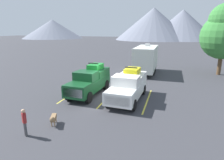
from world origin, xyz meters
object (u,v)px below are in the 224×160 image
pickup_truck_a (90,80)px  person_a (24,121)px  pickup_truck_b (128,86)px  camper_trailer_a (146,58)px  dog (53,118)px

pickup_truck_a → person_a: 7.50m
pickup_truck_b → camper_trailer_a: (0.07, 9.91, 0.80)m
pickup_truck_b → person_a: pickup_truck_b is taller
pickup_truck_b → dog: size_ratio=5.82×
dog → pickup_truck_b: bearing=59.9°
pickup_truck_a → pickup_truck_b: (3.52, -0.36, -0.05)m
pickup_truck_a → camper_trailer_a: size_ratio=0.72×
pickup_truck_b → pickup_truck_a: bearing=174.2°
dog → person_a: bearing=-117.3°
pickup_truck_b → camper_trailer_a: size_ratio=0.73×
pickup_truck_a → pickup_truck_b: size_ratio=0.98×
pickup_truck_a → camper_trailer_a: camper_trailer_a is taller
pickup_truck_a → person_a: bearing=-93.9°
camper_trailer_a → person_a: (-4.11, -17.03, -1.06)m
camper_trailer_a → dog: size_ratio=7.95×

